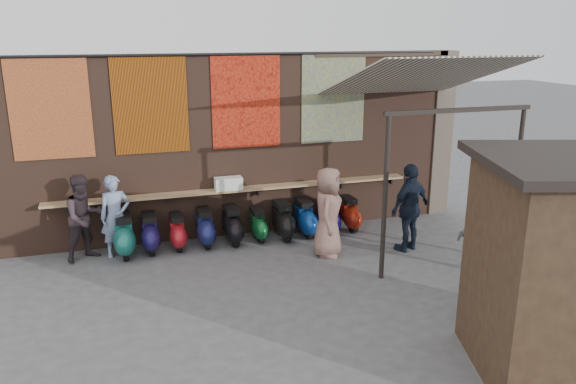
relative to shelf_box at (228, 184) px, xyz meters
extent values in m
plane|color=#474749|center=(0.18, -2.30, -1.26)|extent=(70.00, 70.00, 0.00)
cube|color=brown|center=(0.18, 0.40, 0.74)|extent=(10.00, 0.40, 4.00)
cube|color=#4C4238|center=(5.38, 0.40, 0.74)|extent=(0.50, 0.50, 4.00)
cube|color=#9E7A51|center=(0.18, 0.03, -0.16)|extent=(8.00, 0.32, 0.05)
cube|color=white|center=(0.00, 0.00, 0.00)|extent=(0.59, 0.28, 0.27)
cube|color=maroon|center=(-3.42, 0.18, 1.74)|extent=(1.50, 0.02, 2.00)
cube|color=#CC5A0C|center=(-1.52, 0.18, 1.74)|extent=(1.50, 0.02, 2.00)
cube|color=red|center=(0.48, 0.18, 1.74)|extent=(1.50, 0.02, 2.00)
cube|color=navy|center=(2.48, 0.18, 1.74)|extent=(1.50, 0.02, 2.00)
cylinder|color=black|center=(0.18, 0.17, 2.72)|extent=(9.50, 0.06, 0.06)
imported|color=#788CAF|center=(-2.39, -0.30, -0.41)|extent=(0.68, 0.51, 1.69)
imported|color=#31262B|center=(-2.98, -0.30, -0.38)|extent=(1.07, 0.99, 1.76)
imported|color=black|center=(3.44, -1.80, -0.33)|extent=(1.18, 0.84, 1.86)
imported|color=#565459|center=(4.34, -3.21, -0.39)|extent=(1.30, 1.17, 1.75)
imported|color=#825C52|center=(1.72, -1.55, -0.34)|extent=(0.95, 1.07, 1.85)
cube|color=gold|center=(3.74, -5.38, 0.81)|extent=(1.16, 0.39, 0.50)
cube|color=#473321|center=(3.74, -5.38, -0.22)|extent=(2.12, 0.73, 0.06)
cube|color=beige|center=(3.68, -1.40, 2.29)|extent=(3.20, 3.28, 0.97)
cube|color=#33261C|center=(3.68, 0.19, 2.69)|extent=(3.30, 0.08, 0.12)
cube|color=black|center=(3.68, -2.90, 1.82)|extent=(3.00, 0.08, 0.08)
cylinder|color=black|center=(2.28, -2.90, 0.29)|extent=(0.09, 0.09, 3.10)
cylinder|color=black|center=(5.08, -2.90, 0.29)|extent=(0.09, 0.09, 3.10)
camera|label=1|loc=(-2.27, -11.59, 3.20)|focal=35.00mm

